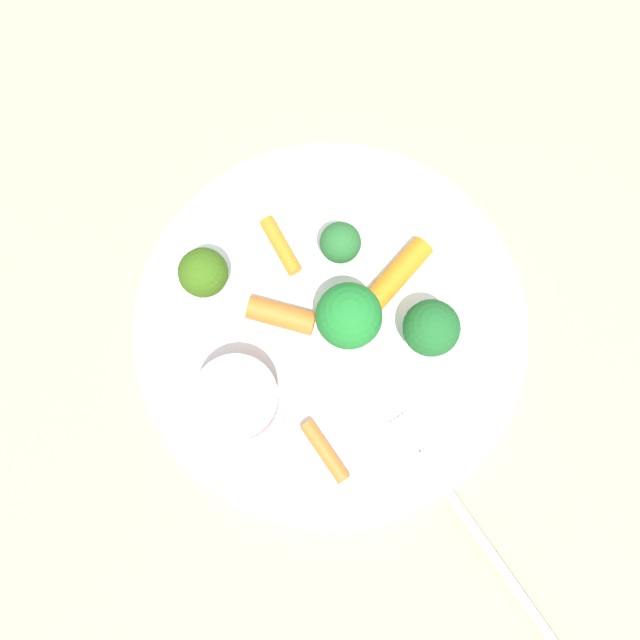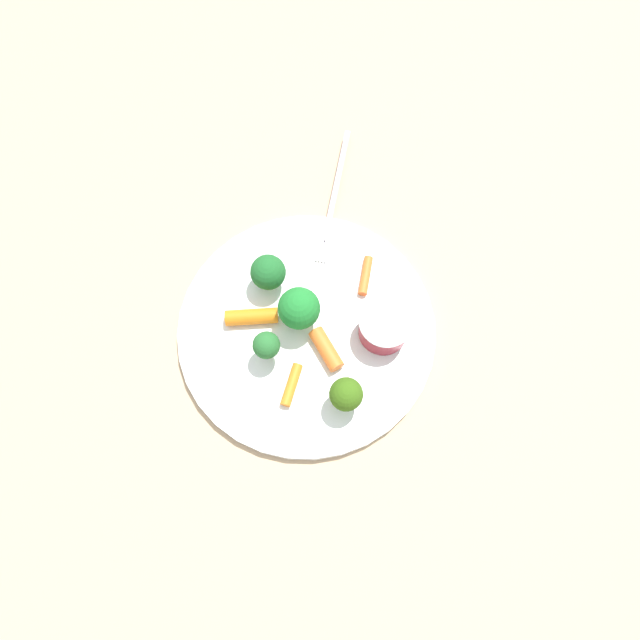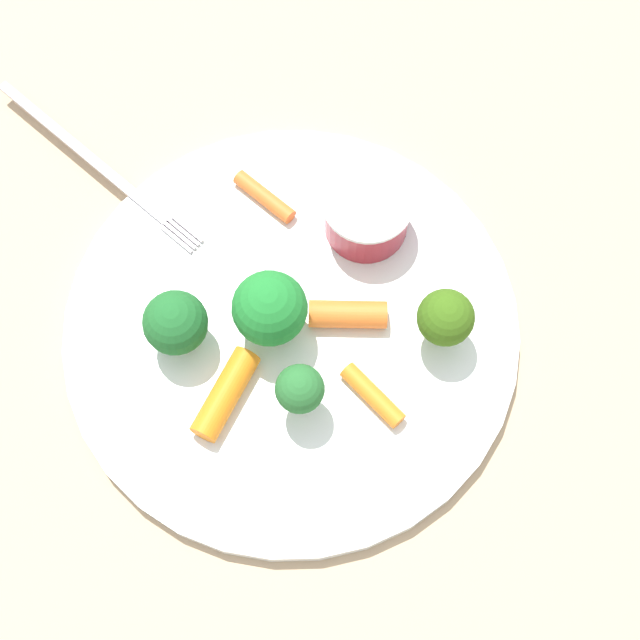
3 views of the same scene
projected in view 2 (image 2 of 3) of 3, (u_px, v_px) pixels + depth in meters
The scene contains 12 objects.
ground_plane at pixel (307, 331), 0.64m from camera, with size 2.40×2.40×0.00m, color tan.
plate at pixel (307, 329), 0.64m from camera, with size 0.29×0.29×0.01m, color white.
sauce_cup at pixel (384, 327), 0.61m from camera, with size 0.06×0.06×0.03m.
broccoli_floret_0 at pixel (298, 310), 0.60m from camera, with size 0.05×0.05×0.06m.
broccoli_floret_1 at pixel (346, 395), 0.57m from camera, with size 0.03×0.03×0.05m.
broccoli_floret_2 at pixel (267, 347), 0.59m from camera, with size 0.03×0.03×0.05m.
broccoli_floret_3 at pixel (267, 273), 0.62m from camera, with size 0.04×0.04×0.05m.
carrot_stick_0 at pixel (328, 348), 0.61m from camera, with size 0.02×0.02×0.05m, color orange.
carrot_stick_1 at pixel (252, 317), 0.62m from camera, with size 0.02×0.02×0.06m, color orange.
carrot_stick_2 at pixel (292, 385), 0.60m from camera, with size 0.01×0.01×0.05m, color orange.
carrot_stick_3 at pixel (366, 276), 0.65m from camera, with size 0.01×0.01×0.05m, color orange.
fork at pixel (334, 196), 0.69m from camera, with size 0.15×0.13×0.00m.
Camera 2 is at (-0.12, -0.18, 0.60)m, focal length 31.71 mm.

